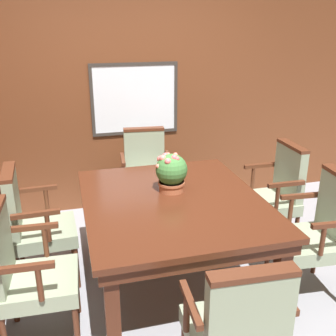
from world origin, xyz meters
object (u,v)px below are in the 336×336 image
chair_head_near (237,331)px  potted_plant (171,172)px  dining_table (173,210)px  chair_left_near (25,271)px  chair_head_far (146,173)px  chair_left_far (33,222)px  chair_right_far (275,192)px  chair_right_near (318,230)px

chair_head_near → potted_plant: size_ratio=3.16×
dining_table → chair_left_near: 1.15m
chair_head_far → chair_left_near: same height
chair_head_near → chair_left_far: (-1.09, 1.51, 0.00)m
chair_right_far → chair_left_far: size_ratio=1.00×
dining_table → chair_left_near: (-1.09, -0.34, -0.13)m
chair_head_far → chair_right_near: bearing=-50.9°
chair_left_near → chair_right_near: same height
chair_right_far → chair_left_near: bearing=-71.3°
chair_left_near → chair_right_near: 2.15m
chair_left_far → chair_head_far: bearing=-55.3°
chair_left_far → chair_right_near: (2.14, -0.70, 0.00)m
dining_table → chair_head_near: bearing=-89.2°
chair_left_near → chair_head_near: same height
chair_left_near → chair_right_far: bearing=-69.4°
chair_right_far → potted_plant: 1.16m
chair_head_near → chair_right_near: size_ratio=1.00×
dining_table → chair_left_far: (-1.07, 0.34, -0.13)m
dining_table → chair_right_far: chair_right_far is taller
dining_table → potted_plant: size_ratio=4.95×
chair_right_far → chair_right_near: same height
chair_head_near → chair_right_near: (1.05, 0.81, 0.00)m
chair_head_far → chair_head_near: bearing=-85.2°
chair_head_far → chair_right_far: size_ratio=1.00×
dining_table → chair_head_near: size_ratio=1.56×
chair_head_near → potted_plant: (0.01, 1.34, 0.38)m
chair_left_near → chair_head_near: bearing=-124.7°
dining_table → chair_left_near: chair_left_near is taller
chair_head_far → potted_plant: bearing=-84.9°
chair_head_far → potted_plant: 1.08m
chair_head_near → chair_right_near: 1.33m
chair_right_far → chair_left_far: bearing=-88.4°
chair_left_far → potted_plant: size_ratio=3.16×
dining_table → chair_head_far: 1.18m
chair_head_far → chair_head_near: same height
chair_left_near → chair_head_far: bearing=-33.9°
chair_head_far → chair_head_near: size_ratio=1.00×
chair_left_near → chair_right_near: (2.15, -0.02, 0.00)m
chair_left_near → chair_left_far: size_ratio=1.00×
dining_table → potted_plant: (0.03, 0.16, 0.25)m
dining_table → potted_plant: 0.30m
chair_left_far → chair_right_near: same height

